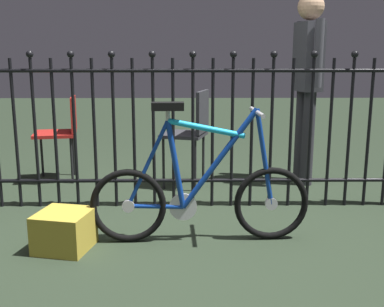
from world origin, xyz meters
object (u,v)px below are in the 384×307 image
at_px(person_visitor, 308,72).
at_px(display_crate, 64,231).
at_px(chair_charcoal, 192,128).
at_px(bicycle, 200,194).
at_px(chair_red, 62,129).

xyz_separation_m(person_visitor, display_crate, (-1.87, -1.53, -0.92)).
bearing_deg(chair_charcoal, bicycle, -88.25).
height_order(person_visitor, display_crate, person_visitor).
relative_size(chair_charcoal, person_visitor, 0.51).
height_order(bicycle, person_visitor, person_visitor).
relative_size(chair_charcoal, display_crate, 2.81).
distance_m(chair_red, display_crate, 1.75).
relative_size(bicycle, display_crate, 4.52).
relative_size(bicycle, chair_red, 1.77).
height_order(chair_red, chair_charcoal, chair_charcoal).
relative_size(person_visitor, display_crate, 5.50).
distance_m(chair_charcoal, person_visitor, 1.17).
bearing_deg(chair_charcoal, display_crate, -119.97).
relative_size(bicycle, person_visitor, 0.82).
relative_size(chair_red, display_crate, 2.56).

